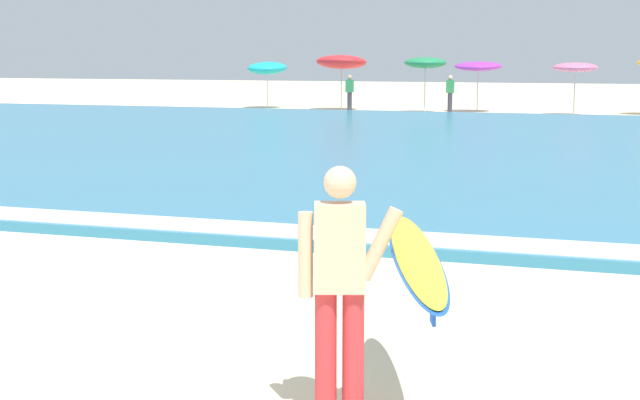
# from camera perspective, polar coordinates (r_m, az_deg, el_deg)

# --- Properties ---
(sea) EXTENTS (120.00, 28.00, 0.14)m
(sea) POSITION_cam_1_polar(r_m,az_deg,el_deg) (25.81, 9.44, 3.05)
(sea) COLOR teal
(sea) RESTS_ON ground
(surf_foam) EXTENTS (120.00, 0.98, 0.01)m
(surf_foam) POSITION_cam_1_polar(r_m,az_deg,el_deg) (12.89, -0.58, -1.87)
(surf_foam) COLOR white
(surf_foam) RESTS_ON sea
(surfer_with_board) EXTENTS (1.33, 2.66, 1.73)m
(surfer_with_board) POSITION_cam_1_polar(r_m,az_deg,el_deg) (6.62, 3.34, -4.01)
(surfer_with_board) COLOR red
(surfer_with_board) RESTS_ON ground
(beach_umbrella_0) EXTENTS (1.82, 1.85, 2.16)m
(beach_umbrella_0) POSITION_cam_1_polar(r_m,az_deg,el_deg) (45.16, -3.10, 7.66)
(beach_umbrella_0) COLOR beige
(beach_umbrella_0) RESTS_ON ground
(beach_umbrella_1) EXTENTS (2.21, 2.24, 2.49)m
(beach_umbrella_1) POSITION_cam_1_polar(r_m,az_deg,el_deg) (43.47, 1.25, 8.02)
(beach_umbrella_1) COLOR beige
(beach_umbrella_1) RESTS_ON ground
(beach_umbrella_2) EXTENTS (1.77, 1.77, 2.34)m
(beach_umbrella_2) POSITION_cam_1_polar(r_m,az_deg,el_deg) (41.71, 6.14, 7.93)
(beach_umbrella_2) COLOR beige
(beach_umbrella_2) RESTS_ON ground
(beach_umbrella_3) EXTENTS (2.02, 2.03, 2.19)m
(beach_umbrella_3) POSITION_cam_1_polar(r_m,az_deg,el_deg) (42.66, 9.17, 7.68)
(beach_umbrella_3) COLOR beige
(beach_umbrella_3) RESTS_ON ground
(beach_umbrella_4) EXTENTS (1.77, 1.78, 2.14)m
(beach_umbrella_4) POSITION_cam_1_polar(r_m,az_deg,el_deg) (40.86, 14.61, 7.47)
(beach_umbrella_4) COLOR beige
(beach_umbrella_4) RESTS_ON ground
(beachgoer_near_row_left) EXTENTS (0.32, 0.20, 1.58)m
(beachgoer_near_row_left) POSITION_cam_1_polar(r_m,az_deg,el_deg) (41.82, 7.57, 6.20)
(beachgoer_near_row_left) COLOR #383842
(beachgoer_near_row_left) RESTS_ON ground
(beachgoer_near_row_mid) EXTENTS (0.32, 0.20, 1.58)m
(beachgoer_near_row_mid) POSITION_cam_1_polar(r_m,az_deg,el_deg) (42.09, 1.73, 6.28)
(beachgoer_near_row_mid) COLOR #383842
(beachgoer_near_row_mid) RESTS_ON ground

